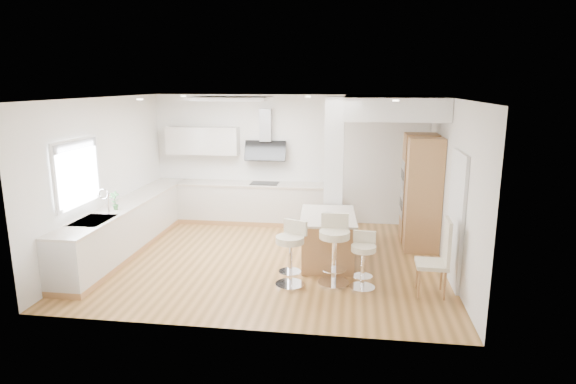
% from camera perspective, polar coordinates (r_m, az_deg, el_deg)
% --- Properties ---
extents(ground, '(6.00, 6.00, 0.00)m').
position_cam_1_polar(ground, '(8.58, -2.11, -7.97)').
color(ground, '#AF7A40').
rests_on(ground, ground).
extents(ceiling, '(6.00, 5.00, 0.02)m').
position_cam_1_polar(ceiling, '(8.58, -2.11, -7.97)').
color(ceiling, white).
rests_on(ceiling, ground).
extents(wall_back, '(6.00, 0.04, 2.80)m').
position_cam_1_polar(wall_back, '(10.62, 0.14, 3.91)').
color(wall_back, silver).
rests_on(wall_back, ground).
extents(wall_left, '(0.04, 5.00, 2.80)m').
position_cam_1_polar(wall_left, '(9.19, -20.96, 1.66)').
color(wall_left, silver).
rests_on(wall_left, ground).
extents(wall_right, '(0.04, 5.00, 2.80)m').
position_cam_1_polar(wall_right, '(8.23, 18.86, 0.60)').
color(wall_right, silver).
rests_on(wall_right, ground).
extents(skylight, '(4.10, 2.10, 0.06)m').
position_cam_1_polar(skylight, '(8.78, -6.76, 10.95)').
color(skylight, white).
rests_on(skylight, ground).
extents(window_left, '(0.06, 1.28, 1.07)m').
position_cam_1_polar(window_left, '(8.35, -23.76, 2.43)').
color(window_left, white).
rests_on(window_left, ground).
extents(doorway_right, '(0.05, 1.00, 2.10)m').
position_cam_1_polar(doorway_right, '(7.74, 19.28, -3.22)').
color(doorway_right, '#463E37').
rests_on(doorway_right, ground).
extents(counter_left, '(0.63, 4.50, 1.35)m').
position_cam_1_polar(counter_left, '(9.46, -18.24, -3.70)').
color(counter_left, tan).
rests_on(counter_left, ground).
extents(counter_back, '(3.62, 0.63, 2.50)m').
position_cam_1_polar(counter_back, '(10.65, -4.95, 0.02)').
color(counter_back, tan).
rests_on(counter_back, ground).
extents(pillar, '(0.35, 0.35, 2.80)m').
position_cam_1_polar(pillar, '(9.01, 5.46, 2.25)').
color(pillar, white).
rests_on(pillar, ground).
extents(soffit, '(1.78, 2.20, 0.40)m').
position_cam_1_polar(soffit, '(9.34, 12.28, 9.81)').
color(soffit, white).
rests_on(soffit, ground).
extents(oven_column, '(0.63, 1.21, 2.10)m').
position_cam_1_polar(oven_column, '(9.43, 15.41, 0.14)').
color(oven_column, tan).
rests_on(oven_column, ground).
extents(peninsula, '(1.01, 1.45, 0.91)m').
position_cam_1_polar(peninsula, '(8.34, 4.72, -5.51)').
color(peninsula, tan).
rests_on(peninsula, ground).
extents(bar_stool_a, '(0.59, 0.59, 1.00)m').
position_cam_1_polar(bar_stool_a, '(7.34, 0.31, -6.91)').
color(bar_stool_a, white).
rests_on(bar_stool_a, ground).
extents(bar_stool_b, '(0.51, 0.51, 1.09)m').
position_cam_1_polar(bar_stool_b, '(7.42, 5.51, -6.38)').
color(bar_stool_b, white).
rests_on(bar_stool_b, ground).
extents(bar_stool_c, '(0.42, 0.42, 0.87)m').
position_cam_1_polar(bar_stool_c, '(7.36, 8.91, -7.67)').
color(bar_stool_c, white).
rests_on(bar_stool_c, ground).
extents(dining_chair, '(0.46, 0.46, 1.15)m').
position_cam_1_polar(dining_chair, '(7.34, 17.51, -7.13)').
color(dining_chair, beige).
rests_on(dining_chair, ground).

